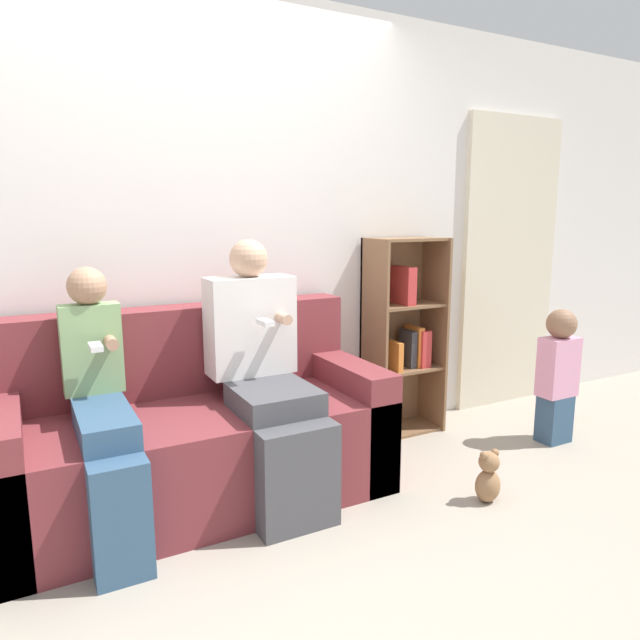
% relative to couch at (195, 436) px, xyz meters
% --- Properties ---
extents(ground_plane, '(14.00, 14.00, 0.00)m').
position_rel_couch_xyz_m(ground_plane, '(0.14, -0.50, -0.32)').
color(ground_plane, '#9E9384').
extents(back_wall, '(10.00, 0.06, 2.55)m').
position_rel_couch_xyz_m(back_wall, '(0.14, 0.43, 0.95)').
color(back_wall, silver).
rests_on(back_wall, ground_plane).
extents(curtain_panel, '(0.85, 0.04, 2.06)m').
position_rel_couch_xyz_m(curtain_panel, '(2.45, 0.38, 0.71)').
color(curtain_panel, beige).
rests_on(curtain_panel, ground_plane).
extents(couch, '(1.83, 0.80, 0.92)m').
position_rel_couch_xyz_m(couch, '(0.00, 0.00, 0.00)').
color(couch, maroon).
rests_on(couch, ground_plane).
extents(adult_seated, '(0.43, 0.70, 1.26)m').
position_rel_couch_xyz_m(adult_seated, '(0.32, -0.14, 0.34)').
color(adult_seated, '#47474C').
rests_on(adult_seated, ground_plane).
extents(child_seated, '(0.26, 0.73, 1.16)m').
position_rel_couch_xyz_m(child_seated, '(-0.43, -0.17, 0.26)').
color(child_seated, '#335170').
rests_on(child_seated, ground_plane).
extents(toddler_standing, '(0.23, 0.18, 0.83)m').
position_rel_couch_xyz_m(toddler_standing, '(2.14, -0.34, 0.11)').
color(toddler_standing, '#335170').
rests_on(toddler_standing, ground_plane).
extents(bookshelf, '(0.48, 0.29, 1.24)m').
position_rel_couch_xyz_m(bookshelf, '(1.43, 0.28, 0.31)').
color(bookshelf, brown).
rests_on(bookshelf, ground_plane).
extents(teddy_bear, '(0.13, 0.11, 0.27)m').
position_rel_couch_xyz_m(teddy_bear, '(1.24, -0.71, -0.20)').
color(teddy_bear, '#936B47').
rests_on(teddy_bear, ground_plane).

